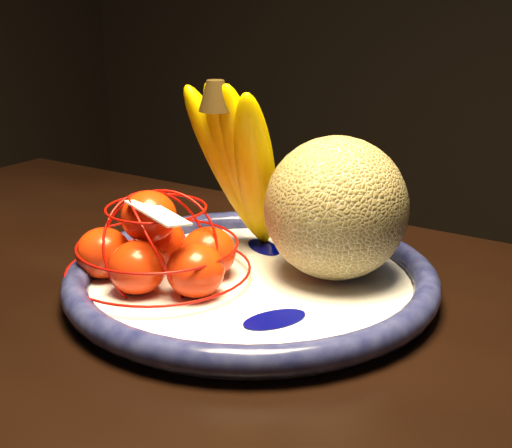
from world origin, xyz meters
The scene contains 6 objects.
dining_table centered at (0.01, -0.07, 0.62)m, with size 1.47×0.96×0.70m.
fruit_bowl centered at (-0.03, 0.07, 0.71)m, with size 0.37×0.37×0.03m.
cantaloupe centered at (0.04, 0.12, 0.78)m, with size 0.14×0.14×0.14m, color olive.
banana_bunch centered at (-0.08, 0.14, 0.82)m, with size 0.13×0.13×0.21m.
mandarin_bag centered at (-0.11, 0.02, 0.74)m, with size 0.20×0.20×0.12m.
price_tag centered at (-0.09, 0.00, 0.79)m, with size 0.07×0.03×0.00m, color white.
Camera 1 is at (0.28, -0.51, 0.99)m, focal length 50.00 mm.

